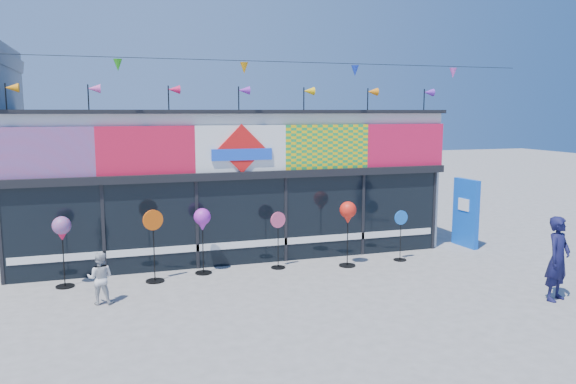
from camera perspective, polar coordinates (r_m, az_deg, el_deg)
name	(u,v)px	position (r m, az deg, el deg)	size (l,w,h in m)	color
ground	(280,306)	(12.04, -0.84, -11.51)	(80.00, 80.00, 0.00)	slate
kite_shop	(223,178)	(17.22, -6.62, 1.44)	(16.00, 5.70, 5.31)	silver
blue_sign	(466,213)	(17.73, 17.61, -2.02)	(0.24, 1.03, 2.05)	blue
spinner_0	(62,231)	(13.93, -21.99, -3.67)	(0.42, 0.42, 1.67)	black
spinner_1	(154,244)	(13.80, -13.48, -5.15)	(0.48, 0.45, 1.75)	black
spinner_2	(202,221)	(14.16, -8.70, -2.98)	(0.42, 0.42, 1.67)	black
spinner_3	(278,239)	(14.60, -1.02, -4.75)	(0.42, 0.38, 1.49)	black
spinner_4	(348,215)	(14.74, 6.11, -2.29)	(0.44, 0.44, 1.73)	black
spinner_5	(401,234)	(15.66, 11.37, -4.22)	(0.39, 0.35, 1.39)	black
adult_man	(558,259)	(13.46, 25.74, -6.13)	(0.67, 0.44, 1.84)	#121239
child	(100,278)	(12.66, -18.55, -8.28)	(0.55, 0.32, 1.13)	silver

